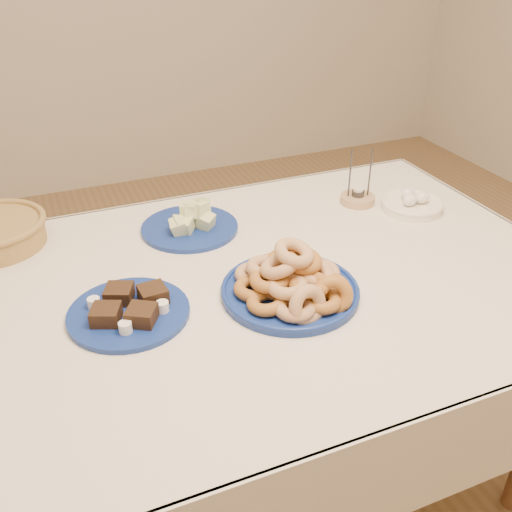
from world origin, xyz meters
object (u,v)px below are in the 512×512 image
Objects in this scene: donut_platter at (292,283)px; melon_plate at (191,223)px; egg_bowl at (412,204)px; candle_holder at (358,198)px; brownie_plate at (129,310)px; dining_table at (249,314)px.

donut_platter is 0.43m from melon_plate.
donut_platter is 1.54× the size of egg_bowl.
donut_platter is at bearing -137.12° from candle_holder.
melon_plate is at bearing 107.10° from donut_platter.
melon_plate is 1.95× the size of candle_holder.
candle_holder is (0.80, 0.32, 0.00)m from brownie_plate.
candle_holder reaches higher than brownie_plate.
donut_platter is at bearing -152.85° from egg_bowl.
candle_holder reaches higher than dining_table.
egg_bowl is (0.68, -0.13, -0.01)m from melon_plate.
donut_platter reaches higher than brownie_plate.
brownie_plate is (-0.31, -0.03, 0.12)m from dining_table.
dining_table is 0.33m from brownie_plate.
brownie_plate reaches higher than dining_table.
candle_holder is at bearing 42.88° from donut_platter.
brownie_plate is (-0.38, 0.07, -0.02)m from donut_platter.
melon_plate is 1.03× the size of brownie_plate.
dining_table is 0.34m from melon_plate.
candle_holder reaches higher than melon_plate.
donut_platter is 0.98× the size of melon_plate.
brownie_plate is at bearing -174.21° from dining_table.
melon_plate is 0.69m from egg_bowl.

